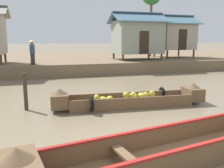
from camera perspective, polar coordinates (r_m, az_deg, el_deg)
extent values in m
plane|color=#7A6B51|center=(14.74, -5.63, 0.34)|extent=(300.00, 300.00, 0.00)
cube|color=#756047|center=(26.74, -10.83, 5.62)|extent=(160.00, 20.00, 0.87)
cube|color=brown|center=(9.49, 4.20, -4.86)|extent=(4.74, 1.39, 0.12)
cube|color=brown|center=(9.88, 3.44, -2.88)|extent=(4.66, 0.45, 0.34)
cube|color=brown|center=(9.00, 5.07, -4.22)|extent=(4.66, 0.45, 0.34)
cube|color=brown|center=(10.47, 18.25, -2.19)|extent=(0.68, 0.92, 0.50)
cone|color=brown|center=(10.40, 18.36, -0.31)|extent=(0.60, 0.60, 0.20)
cube|color=brown|center=(9.05, -12.09, -3.81)|extent=(0.68, 0.92, 0.50)
cone|color=brown|center=(8.97, -12.18, -1.65)|extent=(0.60, 0.60, 0.20)
cube|color=brown|center=(9.21, -1.76, -3.74)|extent=(0.27, 0.93, 0.05)
torus|color=black|center=(10.50, 11.53, -2.09)|extent=(0.16, 0.53, 0.52)
torus|color=black|center=(8.55, -4.80, -4.76)|extent=(0.16, 0.53, 0.52)
ellipsoid|color=gold|center=(9.76, 6.64, -2.59)|extent=(0.31, 0.35, 0.20)
ellipsoid|color=yellow|center=(9.43, 3.43, -2.63)|extent=(0.27, 0.24, 0.22)
ellipsoid|color=yellow|center=(9.57, 7.86, -2.55)|extent=(0.38, 0.36, 0.23)
ellipsoid|color=gold|center=(9.24, -3.59, -3.19)|extent=(0.26, 0.30, 0.25)
ellipsoid|color=gold|center=(9.47, 7.24, -2.67)|extent=(0.38, 0.38, 0.22)
ellipsoid|color=yellow|center=(9.16, -0.51, -3.44)|extent=(0.36, 0.35, 0.21)
ellipsoid|color=yellow|center=(9.80, 9.32, -2.29)|extent=(0.29, 0.23, 0.27)
ellipsoid|color=gold|center=(9.51, 5.15, -2.68)|extent=(0.26, 0.22, 0.19)
ellipsoid|color=gold|center=(9.54, 4.96, -2.62)|extent=(0.37, 0.35, 0.25)
ellipsoid|color=gold|center=(9.33, 3.25, -2.59)|extent=(0.27, 0.30, 0.25)
ellipsoid|color=yellow|center=(9.53, 5.17, -2.79)|extent=(0.33, 0.34, 0.20)
ellipsoid|color=gold|center=(9.18, -2.04, -3.52)|extent=(0.39, 0.38, 0.19)
cube|color=brown|center=(5.64, 14.67, -16.15)|extent=(5.78, 2.16, 0.12)
cube|color=brown|center=(5.93, 11.10, -11.86)|extent=(5.59, 1.03, 0.41)
cube|color=brown|center=(5.16, 19.11, -15.75)|extent=(5.59, 1.03, 0.41)
cube|color=maroon|center=(5.85, 11.18, -9.78)|extent=(5.59, 1.05, 0.05)
cube|color=maroon|center=(5.07, 19.27, -13.42)|extent=(5.59, 1.05, 0.05)
cone|color=brown|center=(4.12, -21.48, -14.90)|extent=(0.65, 0.65, 0.20)
cube|color=brown|center=(4.87, 3.60, -16.54)|extent=(0.38, 1.11, 0.05)
cylinder|color=#4C3826|center=(17.71, -24.47, 5.10)|extent=(0.16, 0.16, 0.68)
cylinder|color=#4C3826|center=(20.15, -23.58, 5.69)|extent=(0.16, 0.16, 0.68)
cylinder|color=#4C3826|center=(19.35, 2.59, 6.14)|extent=(0.16, 0.16, 0.53)
cylinder|color=#4C3826|center=(20.71, 11.46, 6.22)|extent=(0.16, 0.16, 0.53)
cylinder|color=#4C3826|center=(21.69, 0.40, 6.60)|extent=(0.16, 0.16, 0.53)
cylinder|color=#4C3826|center=(22.91, 8.52, 6.69)|extent=(0.16, 0.16, 0.53)
cube|color=gray|center=(21.06, 5.88, 10.79)|extent=(3.77, 2.87, 2.67)
cube|color=#2D2319|center=(19.72, 7.51, 9.52)|extent=(0.80, 0.04, 1.80)
cube|color=slate|center=(20.47, 6.77, 15.26)|extent=(4.47, 1.93, 0.91)
cube|color=slate|center=(21.79, 5.21, 14.98)|extent=(4.47, 1.93, 0.91)
cylinder|color=#4C3826|center=(22.27, 12.73, 6.74)|extent=(0.16, 0.16, 0.75)
cylinder|color=#4C3826|center=(23.73, 18.48, 6.67)|extent=(0.16, 0.16, 0.75)
cylinder|color=#4C3826|center=(24.49, 9.82, 7.14)|extent=(0.16, 0.16, 0.75)
cylinder|color=#4C3826|center=(25.82, 15.25, 7.09)|extent=(0.16, 0.16, 0.75)
cube|color=#B2A893|center=(24.01, 14.25, 10.73)|extent=(3.11, 2.92, 2.44)
cube|color=#2D2319|center=(22.75, 16.16, 9.88)|extent=(0.80, 0.04, 1.80)
cube|color=slate|center=(23.45, 15.36, 14.32)|extent=(3.81, 1.95, 0.93)
cube|color=slate|center=(24.70, 13.52, 14.18)|extent=(3.81, 1.95, 0.93)
cylinder|color=brown|center=(25.36, 9.00, 12.69)|extent=(0.24, 0.24, 5.55)
cylinder|color=#332D28|center=(17.47, -17.97, 5.57)|extent=(0.28, 0.28, 0.75)
cylinder|color=#384C70|center=(17.43, -18.09, 7.78)|extent=(0.34, 0.34, 0.60)
sphere|color=#9E7556|center=(17.42, -18.17, 9.16)|extent=(0.22, 0.22, 0.22)
cone|color=tan|center=(17.42, -18.19, 9.55)|extent=(0.44, 0.44, 0.14)
cylinder|color=#423323|center=(9.39, -19.53, -1.70)|extent=(0.14, 0.14, 1.37)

